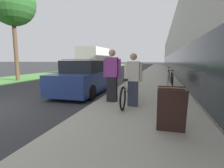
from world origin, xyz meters
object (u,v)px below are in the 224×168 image
object	(u,v)px
person_bystander	(112,76)
moving_truck	(96,61)
person_rider	(133,80)
sandwich_board_sign	(171,109)
bike_rack_hoop	(168,78)
tandem_bicycle	(128,92)
cruiser_bike_nearest	(172,78)
parked_sedan_curbside	(85,78)
street_tree_near	(12,3)
cruiser_bike_middle	(169,75)

from	to	relation	value
person_bystander	moving_truck	size ratio (longest dim) A/B	0.28
person_rider	sandwich_board_sign	xyz separation A→B (m)	(1.05, -1.71, -0.38)
person_rider	bike_rack_hoop	distance (m)	4.14
tandem_bicycle	person_bystander	world-z (taller)	person_bystander
person_bystander	bike_rack_hoop	bearing A→B (deg)	60.60
person_bystander	moving_truck	world-z (taller)	moving_truck
person_rider	person_bystander	world-z (taller)	person_bystander
person_rider	person_bystander	size ratio (longest dim) A/B	0.91
cruiser_bike_nearest	moving_truck	bearing A→B (deg)	132.24
person_bystander	bike_rack_hoop	xyz separation A→B (m)	(1.99, 3.54, -0.39)
parked_sedan_curbside	tandem_bicycle	bearing A→B (deg)	-37.19
cruiser_bike_nearest	parked_sedan_curbside	size ratio (longest dim) A/B	0.44
person_rider	street_tree_near	xyz separation A→B (m)	(-9.53, 5.33, 4.61)
person_bystander	parked_sedan_curbside	distance (m)	2.51
cruiser_bike_middle	street_tree_near	size ratio (longest dim) A/B	0.27
tandem_bicycle	person_bystander	bearing A→B (deg)	171.22
cruiser_bike_nearest	cruiser_bike_middle	size ratio (longest dim) A/B	0.95
street_tree_near	moving_truck	bearing A→B (deg)	72.07
bike_rack_hoop	cruiser_bike_nearest	bearing A→B (deg)	78.55
person_rider	moving_truck	distance (m)	15.70
person_rider	street_tree_near	distance (m)	11.85
tandem_bicycle	sandwich_board_sign	size ratio (longest dim) A/B	2.82
tandem_bicycle	bike_rack_hoop	bearing A→B (deg)	68.95
parked_sedan_curbside	person_rider	bearing A→B (deg)	-39.49
cruiser_bike_nearest	moving_truck	distance (m)	12.12
person_rider	cruiser_bike_nearest	world-z (taller)	person_rider
person_bystander	sandwich_board_sign	bearing A→B (deg)	-48.98
moving_truck	tandem_bicycle	bearing A→B (deg)	-65.09
street_tree_near	person_rider	bearing A→B (deg)	-29.22
person_rider	parked_sedan_curbside	size ratio (longest dim) A/B	0.40
person_rider	bike_rack_hoop	world-z (taller)	person_rider
bike_rack_hoop	sandwich_board_sign	size ratio (longest dim) A/B	0.94
tandem_bicycle	cruiser_bike_nearest	bearing A→B (deg)	71.42
person_rider	cruiser_bike_nearest	size ratio (longest dim) A/B	0.91
person_rider	street_tree_near	size ratio (longest dim) A/B	0.23
cruiser_bike_nearest	parked_sedan_curbside	xyz separation A→B (m)	(-4.06, -3.14, 0.21)
tandem_bicycle	sandwich_board_sign	distance (m)	2.38
person_rider	bike_rack_hoop	bearing A→B (deg)	73.13
cruiser_bike_nearest	street_tree_near	size ratio (longest dim) A/B	0.25
tandem_bicycle	street_tree_near	xyz separation A→B (m)	(-9.33, 5.01, 5.06)
person_bystander	parked_sedan_curbside	xyz separation A→B (m)	(-1.79, 1.72, -0.32)
sandwich_board_sign	parked_sedan_curbside	bearing A→B (deg)	133.44
person_rider	moving_truck	xyz separation A→B (m)	(-6.65, 14.22, 0.53)
cruiser_bike_middle	sandwich_board_sign	distance (m)	9.10
bike_rack_hoop	street_tree_near	bearing A→B (deg)	172.69
bike_rack_hoop	moving_truck	size ratio (longest dim) A/B	0.13
cruiser_bike_middle	tandem_bicycle	bearing A→B (deg)	-102.48
tandem_bicycle	cruiser_bike_middle	bearing A→B (deg)	77.52
person_rider	cruiser_bike_middle	size ratio (longest dim) A/B	0.86
person_rider	cruiser_bike_middle	distance (m)	7.53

